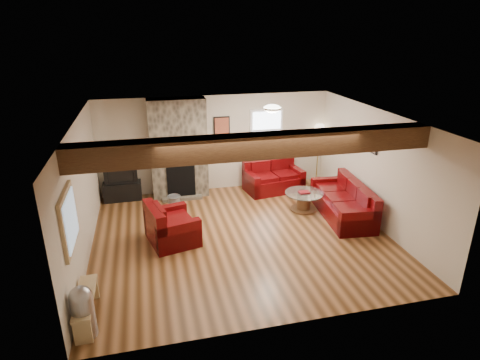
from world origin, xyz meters
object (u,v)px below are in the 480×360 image
object	(u,v)px
television	(121,174)
floor_lamp	(319,133)
loveseat	(274,177)
tv_cabinet	(123,191)
sofa_three	(343,200)
armchair_red	(172,223)
coffee_table	(304,201)

from	to	relation	value
television	floor_lamp	bearing A→B (deg)	0.22
loveseat	television	bearing A→B (deg)	167.22
television	loveseat	bearing A→B (deg)	-4.42
tv_cabinet	television	size ratio (longest dim) A/B	1.16
sofa_three	loveseat	distance (m)	2.12
loveseat	floor_lamp	distance (m)	1.73
tv_cabinet	floor_lamp	size ratio (longest dim) A/B	0.56
loveseat	armchair_red	size ratio (longest dim) A/B	1.45
loveseat	armchair_red	distance (m)	3.53
sofa_three	armchair_red	distance (m)	3.89
loveseat	coffee_table	xyz separation A→B (m)	(0.31, -1.34, -0.17)
sofa_three	armchair_red	xyz separation A→B (m)	(-3.88, -0.26, 0.01)
coffee_table	floor_lamp	bearing A→B (deg)	57.60
floor_lamp	coffee_table	bearing A→B (deg)	-122.40
television	floor_lamp	distance (m)	5.30
loveseat	floor_lamp	size ratio (longest dim) A/B	0.89
television	tv_cabinet	bearing A→B (deg)	0.00
sofa_three	floor_lamp	world-z (taller)	floor_lamp
coffee_table	floor_lamp	world-z (taller)	floor_lamp
floor_lamp	television	bearing A→B (deg)	-179.78
sofa_three	loveseat	size ratio (longest dim) A/B	1.41
tv_cabinet	floor_lamp	distance (m)	5.38
armchair_red	sofa_three	bearing A→B (deg)	-99.97
armchair_red	floor_lamp	size ratio (longest dim) A/B	0.62
sofa_three	loveseat	world-z (taller)	sofa_three
armchair_red	floor_lamp	world-z (taller)	floor_lamp
armchair_red	tv_cabinet	bearing A→B (deg)	9.82
armchair_red	coffee_table	size ratio (longest dim) A/B	1.12
floor_lamp	loveseat	bearing A→B (deg)	-166.83
armchair_red	television	size ratio (longest dim) A/B	1.28
sofa_three	floor_lamp	distance (m)	2.41
loveseat	floor_lamp	world-z (taller)	floor_lamp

